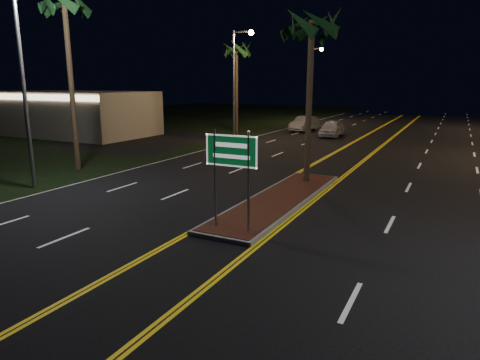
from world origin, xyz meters
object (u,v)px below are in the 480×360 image
Objects in this scene: median_island at (279,199)px; streetlight_left_near at (27,62)px; palm_left_far at (237,50)px; car_near at (331,127)px; highway_sign at (231,160)px; car_far at (304,122)px; palm_median at (312,25)px; streetlight_left_far at (311,75)px; commercial_building at (72,113)px; palm_left_near at (64,5)px; streetlight_left_mid at (238,72)px.

median_island is 12.36m from streetlight_left_near.
palm_left_far is 1.72× the size of car_near.
highway_sign reaches higher than car_far.
highway_sign is 9.11m from palm_median.
palm_median is at bearing -72.42° from streetlight_left_far.
commercial_building is 16.47m from palm_left_far.
palm_left_near is (-1.89, -36.00, 3.02)m from streetlight_left_far.
median_island is at bearing 90.00° from highway_sign.
median_island is 4.80m from highway_sign.
palm_median is 24.33m from car_far.
streetlight_left_mid is at bearing -144.02° from car_near.
car_far is (-7.53, 29.93, -1.55)m from highway_sign.
streetlight_left_near and streetlight_left_mid have the same top height.
palm_left_far is 1.71× the size of car_far.
median_island is 1.16× the size of palm_left_far.
median_island is at bearing -74.00° from streetlight_left_far.
streetlight_left_mid is (15.39, 4.01, 3.65)m from commercial_building.
streetlight_left_mid is 16.39m from palm_left_near.
car_near is (-3.92, 19.09, -6.42)m from palm_median.
highway_sign is at bearing -90.00° from palm_median.
car_near is (6.70, 5.59, -4.81)m from streetlight_left_mid.
palm_left_near reaches higher than streetlight_left_near.
palm_median is 1.61× the size of car_far.
palm_left_far reaches higher than highway_sign.
streetlight_left_far is at bearing 57.35° from commercial_building.
palm_median is at bearing 11.31° from palm_left_near.
streetlight_left_far is 1.02× the size of palm_left_far.
car_far is at bearing 34.60° from commercial_building.
car_far reaches higher than median_island.
streetlight_left_mid is (0.00, 20.00, 0.00)m from streetlight_left_near.
streetlight_left_far is 12.63m from car_far.
commercial_building reaches higher than highway_sign.
streetlight_left_mid reaches higher than palm_median.
palm_left_near is at bearing 157.40° from highway_sign.
streetlight_left_far is at bearing 110.18° from car_far.
commercial_building is 19.25m from palm_left_near.
streetlight_left_far is at bearing 104.44° from highway_sign.
palm_median is at bearing -53.82° from palm_left_far.
commercial_building is 2.94× the size of car_near.
streetlight_left_mid is (-10.61, 17.00, 5.57)m from median_island.
car_far is (4.97, 24.73, -7.82)m from palm_left_near.
palm_left_near is at bearing -93.00° from streetlight_left_far.
highway_sign is (0.00, -4.20, 2.32)m from median_island.
streetlight_left_near is 40.00m from streetlight_left_far.
median_island is 38.89m from streetlight_left_far.
palm_left_near is (-1.89, -16.00, 3.02)m from streetlight_left_mid.
palm_left_near reaches higher than car_far.
palm_left_near is at bearing -41.61° from commercial_building.
palm_left_far reaches higher than palm_median.
commercial_building is 28.18m from palm_median.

